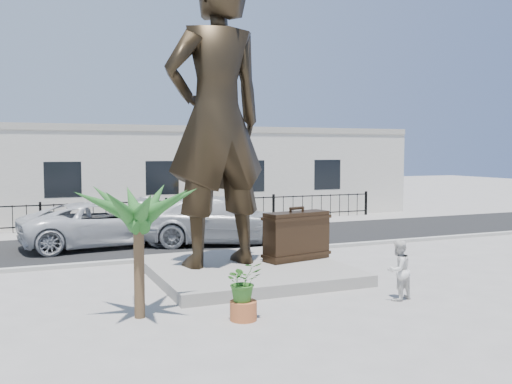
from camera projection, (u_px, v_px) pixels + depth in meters
The scene contains 16 objects.
ground at pixel (286, 285), 14.84m from camera, with size 100.00×100.00×0.00m, color #9E9991.
street at pixel (196, 240), 22.19m from camera, with size 40.00×7.00×0.01m, color black.
curb at pixel (227, 254), 18.97m from camera, with size 40.00×0.25×0.12m, color #A5A399.
far_sidewalk at pixel (171, 227), 25.87m from camera, with size 40.00×2.50×0.02m, color #9E9991.
plinth at pixel (247, 270), 16.01m from camera, with size 5.20×5.20×0.30m, color gray.
fence at pixel (166, 213), 26.56m from camera, with size 22.00×0.10×1.20m, color black.
building at pixel (147, 175), 30.31m from camera, with size 28.00×7.00×4.40m, color silver.
statue at pixel (216, 119), 15.70m from camera, with size 2.97×1.95×8.15m, color black.
suitcase at pixel (297, 236), 16.69m from camera, with size 2.00×0.64×1.41m, color #2F2014.
tourist at pixel (398, 270), 13.33m from camera, with size 0.69×0.54×1.42m, color silver.
car_white at pixel (103, 224), 20.73m from camera, with size 2.71×5.87×1.63m, color silver.
car_silver at pixel (221, 220), 21.36m from camera, with size 2.50×6.14×1.78m, color #B0B2B5.
worker at pixel (192, 204), 26.51m from camera, with size 1.27×0.73×1.96m, color orange.
palm_tree at pixel (140, 318), 11.96m from camera, with size 1.80×1.80×3.20m, color #21561F, non-canonical shape.
planter at pixel (243, 311), 11.77m from camera, with size 0.56×0.56×0.40m, color #B65D30.
shrub at pixel (243, 281), 11.73m from camera, with size 0.75×0.65×0.83m, color #316A22.
Camera 1 is at (-6.38, -13.18, 3.51)m, focal length 40.00 mm.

